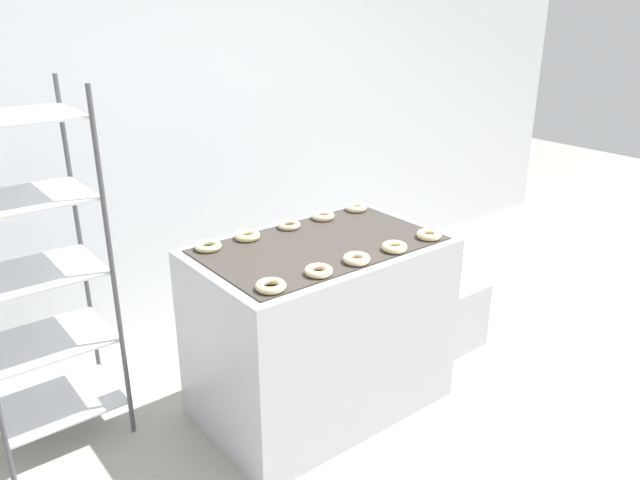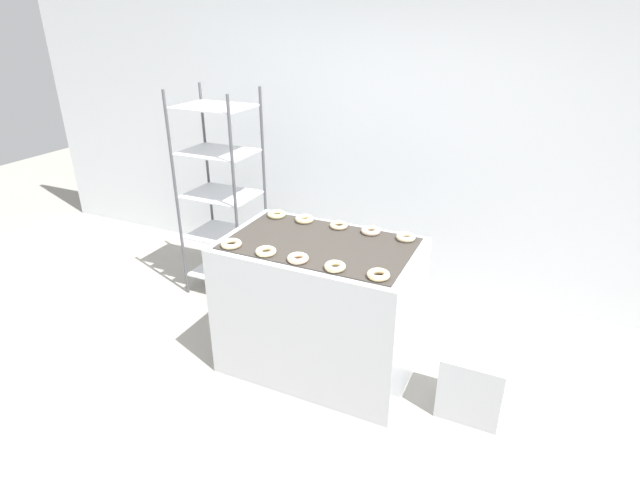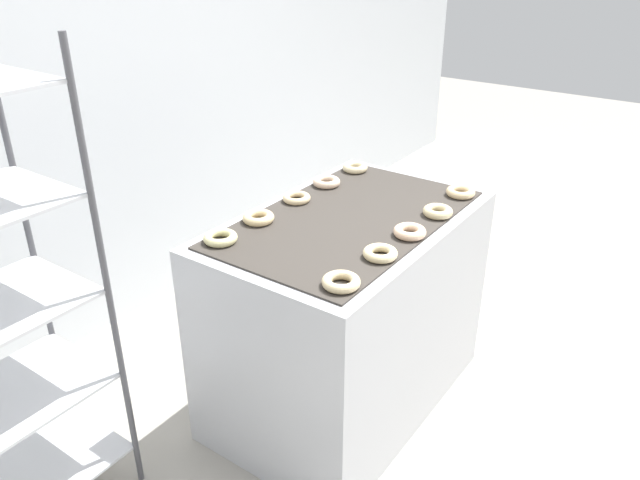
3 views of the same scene
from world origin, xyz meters
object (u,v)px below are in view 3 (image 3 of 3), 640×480
object	(u,v)px
donut_near_left	(380,253)
donut_near_rightmost	(461,192)
fryer_machine	(347,313)
donut_far_left	(258,218)
glaze_bin	(449,272)
donut_far_right	(326,182)
donut_far_rightmost	(355,167)
donut_near_leftmost	(341,282)
donut_near_right	(438,211)
donut_far_center	(297,198)
donut_far_leftmost	(220,238)
donut_near_center	(410,232)

from	to	relation	value
donut_near_left	donut_near_rightmost	size ratio (longest dim) A/B	0.99
fryer_machine	donut_far_left	world-z (taller)	donut_far_left
glaze_bin	donut_far_right	size ratio (longest dim) A/B	3.28
glaze_bin	donut_far_right	distance (m)	1.16
fryer_machine	donut_far_rightmost	world-z (taller)	donut_far_rightmost
glaze_bin	donut_far_right	bearing A→B (deg)	158.09
donut_far_right	donut_far_left	bearing A→B (deg)	-179.81
donut_near_leftmost	donut_near_left	xyz separation A→B (m)	(0.26, -0.00, 0.00)
donut_near_leftmost	donut_far_left	distance (m)	0.62
donut_near_left	donut_near_right	distance (m)	0.47
donut_far_left	donut_far_right	world-z (taller)	donut_far_left
fryer_machine	donut_far_left	size ratio (longest dim) A/B	9.68
fryer_machine	donut_near_rightmost	world-z (taller)	donut_near_rightmost
donut_near_rightmost	donut_far_center	size ratio (longest dim) A/B	1.05
donut_near_rightmost	donut_far_leftmost	bearing A→B (deg)	149.69
donut_near_left	donut_near_center	bearing A→B (deg)	-0.96
donut_near_right	donut_far_right	world-z (taller)	donut_near_right
donut_near_rightmost	fryer_machine	bearing A→B (deg)	149.93
donut_near_left	donut_near_center	distance (m)	0.22
fryer_machine	donut_near_center	bearing A→B (deg)	-92.28
donut_near_right	donut_near_left	bearing A→B (deg)	178.97
donut_near_rightmost	donut_far_rightmost	size ratio (longest dim) A/B	1.04
glaze_bin	donut_near_leftmost	distance (m)	1.75
donut_near_leftmost	donut_far_right	xyz separation A→B (m)	(0.74, 0.57, 0.00)
glaze_bin	donut_far_left	bearing A→B (deg)	166.07
donut_far_leftmost	donut_far_center	xyz separation A→B (m)	(0.49, 0.00, -0.00)
donut_far_left	fryer_machine	bearing A→B (deg)	-48.23
donut_far_left	donut_near_left	bearing A→B (deg)	-88.15
donut_near_center	glaze_bin	bearing A→B (deg)	13.20
donut_near_left	donut_near_center	world-z (taller)	donut_near_center
donut_near_left	donut_near_rightmost	xyz separation A→B (m)	(0.73, 0.00, 0.00)
donut_far_right	donut_far_leftmost	bearing A→B (deg)	-179.84
glaze_bin	donut_far_leftmost	world-z (taller)	donut_far_leftmost
fryer_machine	donut_near_leftmost	world-z (taller)	donut_near_leftmost
fryer_machine	donut_near_left	xyz separation A→B (m)	(-0.24, -0.29, 0.50)
fryer_machine	glaze_bin	world-z (taller)	fryer_machine
donut_far_center	donut_far_rightmost	distance (m)	0.48
donut_far_right	donut_far_rightmost	world-z (taller)	same
donut_near_right	donut_far_leftmost	xyz separation A→B (m)	(-0.71, 0.58, -0.00)
donut_near_center	donut_near_right	xyz separation A→B (m)	(0.24, -0.00, 0.00)
donut_near_leftmost	donut_far_rightmost	xyz separation A→B (m)	(0.98, 0.57, 0.00)
donut_near_right	donut_far_right	xyz separation A→B (m)	(0.01, 0.58, -0.00)
donut_far_leftmost	donut_far_rightmost	world-z (taller)	donut_far_rightmost
donut_far_left	donut_far_center	xyz separation A→B (m)	(0.27, 0.00, -0.00)
donut_near_left	glaze_bin	bearing A→B (deg)	10.81
donut_far_left	donut_far_right	xyz separation A→B (m)	(0.50, 0.00, -0.00)
donut_near_center	donut_far_leftmost	size ratio (longest dim) A/B	0.98
glaze_bin	donut_near_leftmost	bearing A→B (deg)	-171.07
fryer_machine	donut_near_right	size ratio (longest dim) A/B	10.08
fryer_machine	donut_near_rightmost	size ratio (longest dim) A/B	9.77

